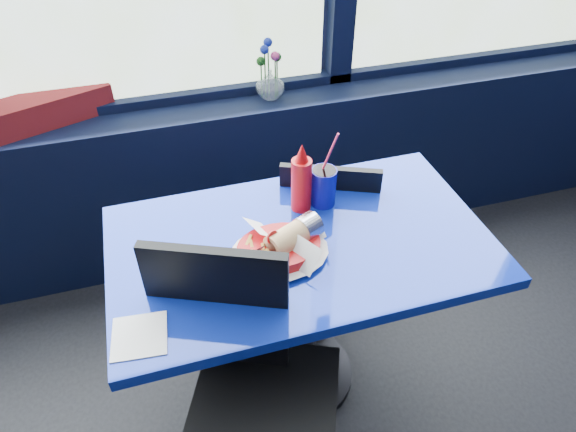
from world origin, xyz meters
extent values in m
cube|color=black|center=(0.00, 2.87, 0.40)|extent=(5.00, 0.26, 0.80)
cube|color=black|center=(0.00, 2.95, 0.81)|extent=(4.80, 0.08, 0.06)
cylinder|color=black|center=(0.30, 2.00, 0.01)|extent=(0.44, 0.44, 0.03)
cylinder|color=black|center=(0.30, 2.00, 0.34)|extent=(0.12, 0.12, 0.68)
cube|color=#0D2499|center=(0.30, 2.00, 0.73)|extent=(1.20, 0.70, 0.04)
cube|color=black|center=(0.08, 1.65, 0.45)|extent=(0.56, 0.56, 0.04)
cube|color=black|center=(0.00, 1.84, 0.71)|extent=(0.38, 0.19, 0.46)
cylinder|color=black|center=(-0.01, 1.89, 0.22)|extent=(0.02, 0.02, 0.43)
cylinder|color=black|center=(0.32, 1.75, 0.22)|extent=(0.02, 0.02, 0.43)
cube|color=black|center=(0.41, 2.40, 0.40)|extent=(0.50, 0.50, 0.04)
cube|color=black|center=(0.48, 2.23, 0.63)|extent=(0.34, 0.17, 0.41)
cylinder|color=black|center=(0.63, 2.49, 0.19)|extent=(0.02, 0.02, 0.39)
cylinder|color=black|center=(0.50, 2.19, 0.19)|extent=(0.02, 0.02, 0.39)
cylinder|color=black|center=(0.33, 2.61, 0.19)|extent=(0.02, 0.02, 0.39)
cylinder|color=black|center=(0.20, 2.31, 0.19)|extent=(0.02, 0.02, 0.39)
cube|color=maroon|center=(-0.52, 2.90, 0.86)|extent=(0.60, 0.34, 0.12)
imported|color=silver|center=(0.43, 2.86, 0.86)|extent=(0.16, 0.17, 0.13)
cylinder|color=#1E5919|center=(0.41, 2.86, 0.90)|extent=(0.01, 0.01, 0.20)
sphere|color=#1B2F9F|center=(0.41, 2.86, 1.02)|extent=(0.04, 0.04, 0.04)
cylinder|color=#1E5919|center=(0.45, 2.85, 0.89)|extent=(0.01, 0.01, 0.18)
sphere|color=#E04284|center=(0.45, 2.85, 0.99)|extent=(0.04, 0.04, 0.04)
cylinder|color=#1E5919|center=(0.43, 2.88, 0.91)|extent=(0.01, 0.01, 0.23)
sphere|color=#1B2F9F|center=(0.43, 2.88, 1.04)|extent=(0.04, 0.04, 0.04)
cylinder|color=#1E5919|center=(0.40, 2.88, 0.88)|extent=(0.01, 0.01, 0.15)
sphere|color=#1E5919|center=(0.40, 2.88, 0.97)|extent=(0.04, 0.04, 0.04)
cylinder|color=#1E5919|center=(0.47, 2.87, 0.88)|extent=(0.01, 0.01, 0.16)
sphere|color=#1E5919|center=(0.47, 2.87, 0.98)|extent=(0.04, 0.04, 0.04)
cylinder|color=#B30B0E|center=(0.22, 1.95, 0.77)|extent=(0.26, 0.26, 0.05)
cylinder|color=white|center=(0.22, 1.95, 0.76)|extent=(0.25, 0.25, 0.00)
cylinder|color=silver|center=(0.32, 1.99, 0.81)|extent=(0.09, 0.10, 0.09)
sphere|color=#542A1D|center=(0.21, 1.94, 0.81)|extent=(0.06, 0.06, 0.06)
cylinder|color=#B41313|center=(0.20, 1.95, 0.84)|extent=(0.06, 0.06, 0.01)
cylinder|color=#B30B0E|center=(0.35, 2.16, 0.85)|extent=(0.07, 0.07, 0.19)
cone|color=#B30B0E|center=(0.35, 2.16, 0.97)|extent=(0.04, 0.04, 0.06)
cylinder|color=#0E0C8A|center=(0.43, 2.16, 0.82)|extent=(0.09, 0.09, 0.14)
cylinder|color=black|center=(0.43, 2.16, 0.88)|extent=(0.08, 0.08, 0.01)
cylinder|color=#F9345D|center=(0.44, 2.16, 0.95)|extent=(0.04, 0.06, 0.19)
cube|color=white|center=(-0.22, 1.77, 0.75)|extent=(0.16, 0.16, 0.00)
camera|label=1|loc=(-0.08, 0.87, 1.86)|focal=32.00mm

